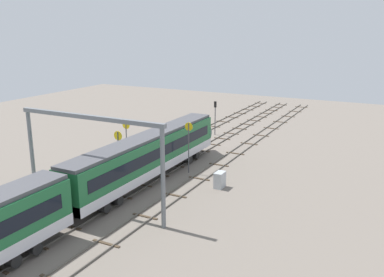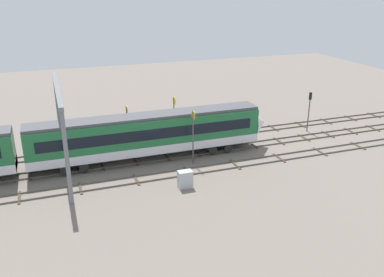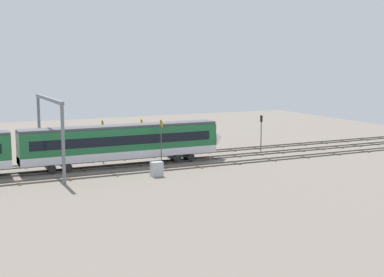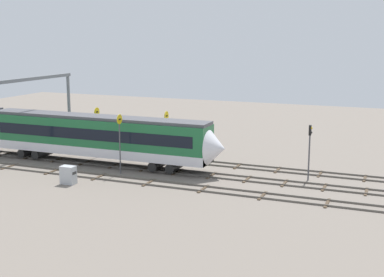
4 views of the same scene
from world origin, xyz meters
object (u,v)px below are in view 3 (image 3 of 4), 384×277
Objects in this scene: speed_sign_far_trackside at (161,137)px; relay_cabinet at (157,169)px; train at (20,151)px; speed_sign_mid_trackside at (103,135)px; speed_sign_near_foreground at (142,131)px; signal_light_trackside_approach at (261,128)px; overhead_gantry at (49,118)px.

speed_sign_far_trackside is 6.10m from relay_cabinet.
train is 10.57m from speed_sign_mid_trackside.
speed_sign_near_foreground is at bearing 85.31° from speed_sign_far_trackside.
speed_sign_mid_trackside is 1.07× the size of signal_light_trackside_approach.
speed_sign_far_trackside is at bearing -12.48° from overhead_gantry.
train is 10.42× the size of speed_sign_near_foreground.
signal_light_trackside_approach is at bearing 3.20° from overhead_gantry.
overhead_gantry reaches higher than speed_sign_near_foreground.
overhead_gantry is 14.78m from speed_sign_near_foreground.
signal_light_trackside_approach is 3.13× the size of relay_cabinet.
overhead_gantry reaches higher than train.
speed_sign_far_trackside is 3.52× the size of relay_cabinet.
speed_sign_far_trackside is (5.67, -5.09, 0.12)m from speed_sign_mid_trackside.
speed_sign_near_foreground is 16.67m from signal_light_trackside_approach.
train is at bearing -159.30° from speed_sign_near_foreground.
relay_cabinet is (13.37, -7.27, -1.85)m from train.
speed_sign_far_trackside is 17.38m from signal_light_trackside_approach.
train is 17.75m from speed_sign_near_foreground.
relay_cabinet is at bearing -103.39° from speed_sign_near_foreground.
overhead_gantry is 9.14× the size of relay_cabinet.
train is 8.90× the size of speed_sign_far_trackside.
signal_light_trackside_approach is at bearing 25.44° from relay_cabinet.
speed_sign_near_foreground is 3.01× the size of relay_cabinet.
speed_sign_far_trackside reaches higher than train.
signal_light_trackside_approach is at bearing -1.77° from speed_sign_mid_trackside.
signal_light_trackside_approach is at bearing 14.66° from speed_sign_far_trackside.
speed_sign_near_foreground is at bearing 29.78° from speed_sign_mid_trackside.
speed_sign_far_trackside is 1.13× the size of signal_light_trackside_approach.
train is at bearing 171.12° from speed_sign_far_trackside.
train is 32.75m from signal_light_trackside_approach.
speed_sign_mid_trackside is 3.35× the size of relay_cabinet.
speed_sign_near_foreground is 8.79m from speed_sign_far_trackside.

